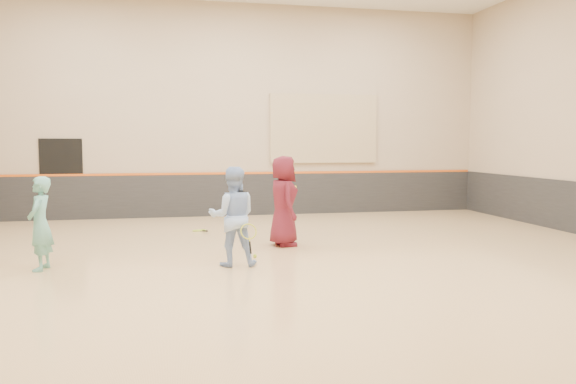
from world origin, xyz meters
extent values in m
cube|color=tan|center=(0.00, 0.00, -0.10)|extent=(15.00, 12.00, 0.20)
cube|color=tan|center=(0.00, 6.01, 3.00)|extent=(15.00, 0.02, 6.00)
cube|color=tan|center=(0.00, -6.01, 3.00)|extent=(15.00, 0.02, 6.00)
cube|color=#232326|center=(0.00, 5.97, 0.60)|extent=(14.90, 0.04, 1.20)
cube|color=#D85914|center=(0.00, 5.96, 1.22)|extent=(14.90, 0.03, 0.06)
cube|color=tan|center=(2.80, 5.95, 2.50)|extent=(3.20, 0.08, 2.00)
cube|color=black|center=(-4.50, 5.98, 1.10)|extent=(1.10, 0.05, 2.20)
imported|color=#65AFA6|center=(-3.71, -0.32, 0.77)|extent=(0.44, 0.60, 1.54)
imported|color=#9CBBF1|center=(-0.59, -0.61, 0.84)|extent=(0.85, 0.68, 1.69)
imported|color=#5B1522|center=(0.61, 1.05, 0.91)|extent=(0.64, 0.93, 1.82)
sphere|color=#AFCA2F|center=(-0.14, -0.05, 0.03)|extent=(0.07, 0.07, 0.07)
sphere|color=yellow|center=(0.83, 0.93, 1.20)|extent=(0.07, 0.07, 0.07)
sphere|color=#CBDF34|center=(1.04, 3.79, 0.03)|extent=(0.07, 0.07, 0.07)
camera|label=1|loc=(-1.58, -10.01, 2.08)|focal=35.00mm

